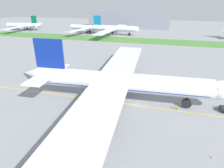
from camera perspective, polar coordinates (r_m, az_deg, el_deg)
The scene contains 10 objects.
ground_plane at distance 57.55m, azimuth 7.23°, elevation -6.15°, with size 600.00×600.00×0.00m, color gray.
apron_taxi_line at distance 57.26m, azimuth 7.18°, elevation -6.31°, with size 280.00×0.36×0.01m, color yellow.
grass_median_strip at distance 155.45m, azimuth 13.39°, elevation 12.28°, with size 320.00×24.00×0.10m, color #4C8438.
airliner_foreground at distance 56.91m, azimuth 1.16°, elevation 0.61°, with size 61.83×99.62×18.17m.
ground_crew_wingwalker_port at distance 57.23m, azimuth 18.74°, elevation -6.40°, with size 0.30×0.54×1.57m.
traffic_cone_port_wing at distance 44.45m, azimuth 27.71°, elevation -18.70°, with size 0.36×0.36×0.58m.
parked_airliner_far_left at distance 233.60m, azimuth -24.94°, elevation 15.60°, with size 41.24×64.49×15.10m.
parked_airliner_far_centre at distance 195.76m, azimuth -7.64°, elevation 16.35°, with size 39.09×61.01×15.03m.
parked_airliner_far_right at distance 183.11m, azimuth 0.35°, elevation 16.25°, with size 47.92×75.33×16.69m.
terminal_building at distance 235.41m, azimuth 5.07°, elevation 18.55°, with size 92.54×20.00×18.00m, color gray.
Camera 1 is at (6.57, -49.78, 28.11)m, focal length 30.58 mm.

